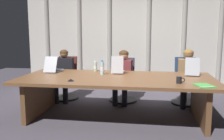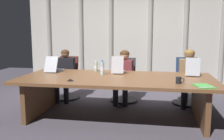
{
  "view_description": "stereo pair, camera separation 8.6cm",
  "coord_description": "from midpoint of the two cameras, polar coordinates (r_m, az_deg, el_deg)",
  "views": [
    {
      "loc": [
        0.57,
        -4.24,
        1.51
      ],
      "look_at": [
        -0.1,
        0.15,
        0.83
      ],
      "focal_mm": 40.18,
      "sensor_mm": 36.0,
      "label": 1
    },
    {
      "loc": [
        0.65,
        -4.23,
        1.51
      ],
      "look_at": [
        -0.1,
        0.15,
        0.83
      ],
      "focal_mm": 40.18,
      "sensor_mm": 36.0,
      "label": 2
    }
  ],
  "objects": [
    {
      "name": "conference_table",
      "position": [
        4.38,
        0.41,
        -3.58
      ],
      "size": [
        3.35,
        1.49,
        0.73
      ],
      "color": "brown",
      "rests_on": "ground_plane"
    },
    {
      "name": "person_left_end",
      "position": [
        5.62,
        -11.4,
        -0.44
      ],
      "size": [
        0.44,
        0.57,
        1.12
      ],
      "rotation": [
        0.0,
        0.0,
        -1.48
      ],
      "color": "black",
      "rests_on": "ground_plane"
    },
    {
      "name": "ground_plane",
      "position": [
        4.54,
        0.41,
        -10.72
      ],
      "size": [
        10.79,
        10.79,
        0.0
      ],
      "primitive_type": "plane",
      "color": "#47424C"
    },
    {
      "name": "water_bottle_secondary",
      "position": [
        4.99,
        -4.31,
        0.77
      ],
      "size": [
        0.07,
        0.07,
        0.21
      ],
      "color": "#ADD1B2",
      "rests_on": "conference_table"
    },
    {
      "name": "coffee_mug_near",
      "position": [
        3.94,
        14.46,
        -2.21
      ],
      "size": [
        0.13,
        0.08,
        0.11
      ],
      "color": "black",
      "rests_on": "conference_table"
    },
    {
      "name": "person_left_mid",
      "position": [
        5.32,
        2.02,
        -0.69
      ],
      "size": [
        0.4,
        0.57,
        1.12
      ],
      "rotation": [
        0.0,
        0.0,
        -1.67
      ],
      "color": "brown",
      "rests_on": "ground_plane"
    },
    {
      "name": "water_bottle_primary",
      "position": [
        4.58,
        -2.8,
        0.42
      ],
      "size": [
        0.07,
        0.07,
        0.26
      ],
      "color": "silver",
      "rests_on": "conference_table"
    },
    {
      "name": "office_chair_center",
      "position": [
        5.55,
        15.99,
        -3.62
      ],
      "size": [
        0.6,
        0.6,
        0.97
      ],
      "rotation": [
        0.0,
        0.0,
        -1.53
      ],
      "color": "navy",
      "rests_on": "ground_plane"
    },
    {
      "name": "curtain_backdrop",
      "position": [
        6.54,
        3.34,
        8.3
      ],
      "size": [
        5.4,
        0.17,
        2.93
      ],
      "color": "beige",
      "rests_on": "ground_plane"
    },
    {
      "name": "office_chair_left_end",
      "position": [
        5.82,
        -10.88,
        -2.91
      ],
      "size": [
        0.6,
        0.6,
        0.95
      ],
      "rotation": [
        0.0,
        0.0,
        -1.57
      ],
      "color": "#511E19",
      "rests_on": "ground_plane"
    },
    {
      "name": "conference_mic_left_side",
      "position": [
        4.06,
        -9.96,
        -2.25
      ],
      "size": [
        0.11,
        0.11,
        0.03
      ],
      "primitive_type": "cone",
      "color": "black",
      "rests_on": "conference_table"
    },
    {
      "name": "person_center",
      "position": [
        5.34,
        16.46,
        -0.77
      ],
      "size": [
        0.42,
        0.56,
        1.16
      ],
      "rotation": [
        0.0,
        0.0,
        -1.62
      ],
      "color": "olive",
      "rests_on": "ground_plane"
    },
    {
      "name": "laptop_left_mid",
      "position": [
        4.77,
        0.81,
        0.08
      ],
      "size": [
        0.24,
        0.42,
        0.33
      ],
      "rotation": [
        0.0,
        0.0,
        1.62
      ],
      "color": "#BCBCC1",
      "rests_on": "conference_table"
    },
    {
      "name": "spiral_notepad",
      "position": [
        3.85,
        19.68,
        -3.38
      ],
      "size": [
        0.3,
        0.36,
        0.03
      ],
      "rotation": [
        0.0,
        0.0,
        0.3
      ],
      "color": "#4CB74C",
      "rests_on": "conference_table"
    },
    {
      "name": "office_chair_left_mid",
      "position": [
        5.53,
        2.19,
        -3.42
      ],
      "size": [
        0.6,
        0.6,
        0.94
      ],
      "rotation": [
        0.0,
        0.0,
        -1.62
      ],
      "color": "#2D2D38",
      "rests_on": "ground_plane"
    },
    {
      "name": "laptop_left_end",
      "position": [
        5.08,
        -13.57,
        0.32
      ],
      "size": [
        0.25,
        0.48,
        0.31
      ],
      "rotation": [
        0.0,
        0.0,
        1.56
      ],
      "color": "#A8ADB7",
      "rests_on": "conference_table"
    },
    {
      "name": "laptop_center",
      "position": [
        4.78,
        17.22,
        -0.32
      ],
      "size": [
        0.3,
        0.46,
        0.33
      ],
      "rotation": [
        0.0,
        0.0,
        1.44
      ],
      "color": "#A8ADB7",
      "rests_on": "conference_table"
    }
  ]
}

